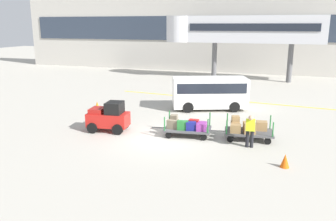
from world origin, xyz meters
TOP-DOWN VIEW (x-y plane):
  - ground_plane at (0.00, 0.00)m, footprint 120.00×120.00m
  - apron_lead_line at (3.58, 9.66)m, footprint 21.44×2.24m
  - terminal_building at (0.00, 25.98)m, footprint 55.49×2.51m
  - jet_bridge at (0.61, 19.99)m, footprint 15.51×3.00m
  - baggage_tug at (-3.02, 0.22)m, footprint 2.23×1.48m
  - baggage_cart_lead at (1.06, 0.77)m, footprint 3.07×1.70m
  - baggage_cart_middle at (4.01, 1.22)m, footprint 3.07×1.70m
  - baggage_handler at (4.24, -0.02)m, footprint 0.44×0.46m
  - shuttle_van at (0.95, 6.69)m, footprint 5.16×3.49m
  - safety_cone_near at (5.80, -1.84)m, footprint 0.36×0.36m
  - safety_cone_far at (-6.00, 4.14)m, footprint 0.36×0.36m

SIDE VIEW (x-z plane):
  - ground_plane at x=0.00m, z-range 0.00..0.00m
  - apron_lead_line at x=3.58m, z-range 0.00..0.01m
  - safety_cone_near at x=5.80m, z-range 0.00..0.55m
  - safety_cone_far at x=-6.00m, z-range 0.00..0.55m
  - baggage_cart_lead at x=1.06m, z-range -0.05..1.05m
  - baggage_cart_middle at x=4.01m, z-range -0.02..1.08m
  - baggage_tug at x=-3.02m, z-range -0.04..1.54m
  - baggage_handler at x=4.24m, z-range 0.08..1.65m
  - shuttle_van at x=0.95m, z-range 0.19..2.28m
  - terminal_building at x=0.00m, z-range 0.01..9.19m
  - jet_bridge at x=0.61m, z-range 1.80..8.11m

